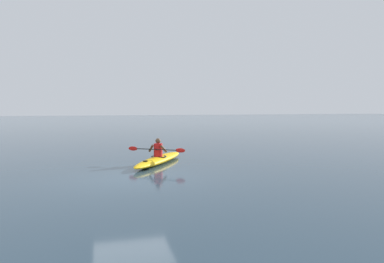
# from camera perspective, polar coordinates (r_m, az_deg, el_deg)

# --- Properties ---
(ground_plane) EXTENTS (160.00, 160.00, 0.00)m
(ground_plane) POSITION_cam_1_polar(r_m,az_deg,el_deg) (11.57, -9.64, -7.50)
(ground_plane) COLOR #283D4C
(kayak) EXTENTS (2.93, 4.09, 0.30)m
(kayak) POSITION_cam_1_polar(r_m,az_deg,el_deg) (14.47, -5.32, -4.52)
(kayak) COLOR #EAB214
(kayak) RESTS_ON ground
(kayaker) EXTENTS (2.09, 1.33, 0.73)m
(kayaker) POSITION_cam_1_polar(r_m,az_deg,el_deg) (14.29, -5.53, -2.80)
(kayaker) COLOR red
(kayaker) RESTS_ON kayak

